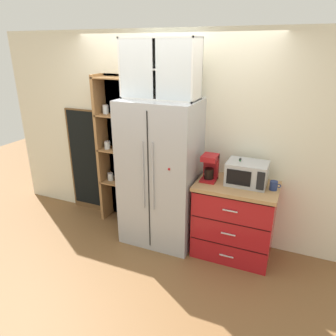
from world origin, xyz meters
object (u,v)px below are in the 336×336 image
at_px(refrigerator, 160,174).
at_px(mug_navy, 274,186).
at_px(microwave, 247,173).
at_px(chalkboard_menu, 87,161).
at_px(coffee_maker, 210,167).
at_px(bottle_green, 239,172).

bearing_deg(refrigerator, mug_navy, 2.00).
distance_m(microwave, mug_navy, 0.31).
distance_m(microwave, chalkboard_menu, 2.36).
distance_m(coffee_maker, chalkboard_menu, 1.97).
relative_size(microwave, mug_navy, 3.72).
relative_size(refrigerator, mug_navy, 15.22).
xyz_separation_m(refrigerator, chalkboard_menu, (-1.32, 0.30, -0.13)).
relative_size(coffee_maker, bottle_green, 1.07).
relative_size(coffee_maker, chalkboard_menu, 0.20).
height_order(refrigerator, microwave, refrigerator).
relative_size(refrigerator, bottle_green, 6.20).
distance_m(microwave, bottle_green, 0.09).
relative_size(microwave, coffee_maker, 1.42).
bearing_deg(coffee_maker, chalkboard_menu, 172.38).
bearing_deg(mug_navy, microwave, 172.81).
height_order(refrigerator, bottle_green, refrigerator).
bearing_deg(mug_navy, coffee_maker, -179.65).
bearing_deg(chalkboard_menu, refrigerator, -12.76).
height_order(refrigerator, mug_navy, refrigerator).
distance_m(refrigerator, chalkboard_menu, 1.36).
height_order(mug_navy, bottle_green, bottle_green).
bearing_deg(refrigerator, bottle_green, 5.58).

